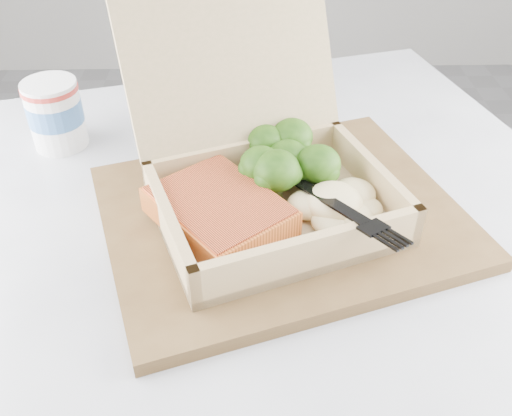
{
  "coord_description": "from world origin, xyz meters",
  "views": [
    {
      "loc": [
        0.14,
        -0.37,
        1.09
      ],
      "look_at": [
        0.15,
        0.06,
        0.75
      ],
      "focal_mm": 40.0,
      "sensor_mm": 36.0,
      "label": 1
    }
  ],
  "objects_px": {
    "takeout_container": "(260,157)",
    "serving_tray": "(281,215)",
    "cafe_table": "(268,328)",
    "paper_cup": "(55,112)"
  },
  "relations": [
    {
      "from": "takeout_container",
      "to": "serving_tray",
      "type": "bearing_deg",
      "value": -66.43
    },
    {
      "from": "cafe_table",
      "to": "takeout_container",
      "type": "xyz_separation_m",
      "value": [
        -0.01,
        0.02,
        0.25
      ]
    },
    {
      "from": "cafe_table",
      "to": "takeout_container",
      "type": "relative_size",
      "value": 2.78
    },
    {
      "from": "serving_tray",
      "to": "cafe_table",
      "type": "bearing_deg",
      "value": 155.51
    },
    {
      "from": "takeout_container",
      "to": "paper_cup",
      "type": "bearing_deg",
      "value": 130.95
    },
    {
      "from": "cafe_table",
      "to": "takeout_container",
      "type": "distance_m",
      "value": 0.25
    },
    {
      "from": "cafe_table",
      "to": "paper_cup",
      "type": "height_order",
      "value": "paper_cup"
    },
    {
      "from": "serving_tray",
      "to": "takeout_container",
      "type": "distance_m",
      "value": 0.07
    },
    {
      "from": "paper_cup",
      "to": "cafe_table",
      "type": "bearing_deg",
      "value": -31.0
    },
    {
      "from": "takeout_container",
      "to": "paper_cup",
      "type": "distance_m",
      "value": 0.28
    }
  ]
}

